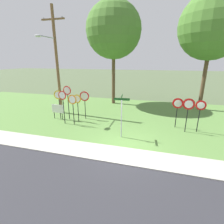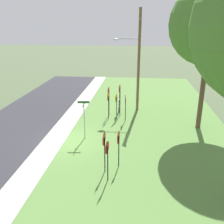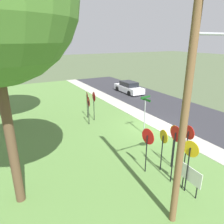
# 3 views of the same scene
# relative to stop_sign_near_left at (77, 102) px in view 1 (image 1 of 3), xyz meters

# --- Properties ---
(ground_plane) EXTENTS (160.00, 160.00, 0.00)m
(ground_plane) POSITION_rel_stop_sign_near_left_xyz_m (4.47, -3.17, -1.64)
(ground_plane) COLOR #4C5B3D
(sidewalk_strip) EXTENTS (44.00, 1.60, 0.06)m
(sidewalk_strip) POSITION_rel_stop_sign_near_left_xyz_m (4.47, -3.97, -1.61)
(sidewalk_strip) COLOR #ADAA9E
(sidewalk_strip) RESTS_ON ground_plane
(grass_median) EXTENTS (44.00, 12.00, 0.04)m
(grass_median) POSITION_rel_stop_sign_near_left_xyz_m (4.47, 2.83, -1.62)
(grass_median) COLOR #567F3D
(grass_median) RESTS_ON ground_plane
(stop_sign_near_left) EXTENTS (0.67, 0.14, 2.22)m
(stop_sign_near_left) POSITION_rel_stop_sign_near_left_xyz_m (0.00, 0.00, 0.00)
(stop_sign_near_left) COLOR black
(stop_sign_near_left) RESTS_ON grass_median
(stop_sign_near_right) EXTENTS (0.71, 0.11, 2.33)m
(stop_sign_near_right) POSITION_rel_stop_sign_near_left_xyz_m (-0.05, -0.69, 0.09)
(stop_sign_near_right) COLOR black
(stop_sign_near_right) RESTS_ON grass_median
(stop_sign_far_left) EXTENTS (0.71, 0.12, 2.82)m
(stop_sign_far_left) POSITION_rel_stop_sign_near_left_xyz_m (-0.95, 0.21, 0.45)
(stop_sign_far_left) COLOR black
(stop_sign_far_left) RESTS_ON grass_median
(stop_sign_far_center) EXTENTS (0.71, 0.17, 2.43)m
(stop_sign_far_center) POSITION_rel_stop_sign_near_left_xyz_m (-1.73, 0.11, 0.17)
(stop_sign_far_center) COLOR black
(stop_sign_far_center) RESTS_ON grass_median
(stop_sign_far_right) EXTENTS (0.79, 0.13, 2.34)m
(stop_sign_far_right) POSITION_rel_stop_sign_near_left_xyz_m (0.27, 0.76, 0.11)
(stop_sign_far_right) COLOR black
(stop_sign_far_right) RESTS_ON grass_median
(stop_sign_center_tall) EXTENTS (0.68, 0.11, 2.60)m
(stop_sign_center_tall) POSITION_rel_stop_sign_near_left_xyz_m (-0.82, -0.74, 0.28)
(stop_sign_center_tall) COLOR black
(stop_sign_center_tall) RESTS_ON grass_median
(yield_sign_near_left) EXTENTS (0.77, 0.12, 2.37)m
(yield_sign_near_left) POSITION_rel_stop_sign_near_left_xyz_m (8.05, 0.08, 0.17)
(yield_sign_near_left) COLOR black
(yield_sign_near_left) RESTS_ON grass_median
(yield_sign_near_right) EXTENTS (0.75, 0.13, 2.21)m
(yield_sign_near_right) POSITION_rel_stop_sign_near_left_xyz_m (7.46, 0.79, 0.04)
(yield_sign_near_right) COLOR black
(yield_sign_near_right) RESTS_ON grass_median
(yield_sign_far_left) EXTENTS (0.66, 0.16, 2.23)m
(yield_sign_far_left) POSITION_rel_stop_sign_near_left_xyz_m (8.85, 0.34, 0.05)
(yield_sign_far_left) COLOR black
(yield_sign_far_left) RESTS_ON grass_median
(street_name_post) EXTENTS (0.96, 0.81, 2.75)m
(street_name_post) POSITION_rel_stop_sign_near_left_xyz_m (3.96, -1.89, 0.05)
(street_name_post) COLOR #9EA0A8
(street_name_post) RESTS_ON grass_median
(utility_pole) EXTENTS (2.10, 2.46, 9.01)m
(utility_pole) POSITION_rel_stop_sign_near_left_xyz_m (-2.63, 1.59, 3.26)
(utility_pole) COLOR brown
(utility_pole) RESTS_ON grass_median
(notice_board) EXTENTS (1.10, 0.07, 1.25)m
(notice_board) POSITION_rel_stop_sign_near_left_xyz_m (-1.91, 0.08, -0.76)
(notice_board) COLOR black
(notice_board) RESTS_ON grass_median
(oak_tree_left) EXTENTS (5.69, 5.69, 10.52)m
(oak_tree_left) POSITION_rel_stop_sign_near_left_xyz_m (1.17, 6.55, 6.05)
(oak_tree_left) COLOR brown
(oak_tree_left) RESTS_ON grass_median
(oak_tree_right) EXTENTS (5.85, 5.85, 10.55)m
(oak_tree_right) POSITION_rel_stop_sign_near_left_xyz_m (10.21, 6.44, 6.01)
(oak_tree_right) COLOR brown
(oak_tree_right) RESTS_ON grass_median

